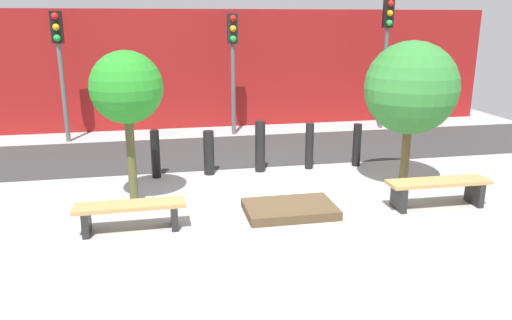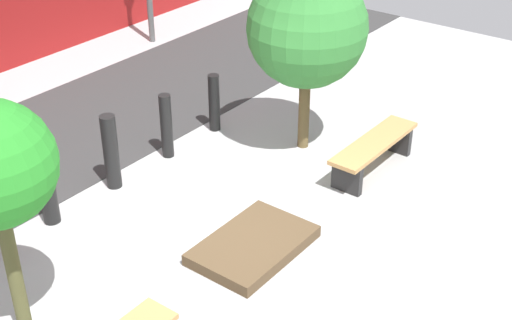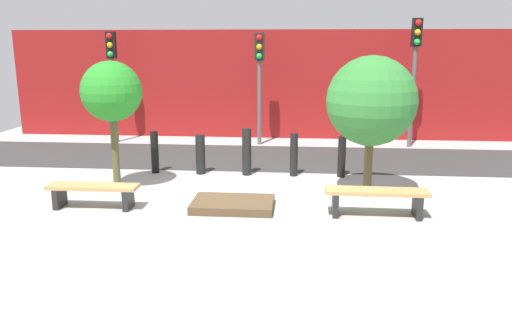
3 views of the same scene
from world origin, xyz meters
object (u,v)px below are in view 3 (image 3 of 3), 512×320
Objects in this scene: bollard_left at (200,154)px; bench_right at (376,197)px; bench_left at (93,192)px; planter_bed at (233,204)px; bollard_far_right at (342,157)px; traffic_light_mid_west at (259,68)px; tree_behind_left_bench at (111,93)px; bollard_far_left at (155,152)px; bollard_right at (294,155)px; traffic_light_west at (112,66)px; bollard_center at (247,152)px; traffic_light_mid_east at (415,59)px; tree_behind_right_bench at (371,101)px.

bench_right is at bearing -35.97° from bollard_left.
bench_left is 2.57m from planter_bed.
traffic_light_mid_west is (-2.16, 3.61, 1.80)m from bollard_far_right.
tree_behind_left_bench is 2.68× the size of bollard_far_left.
bollard_right reaches higher than bench_right.
tree_behind_left_bench is 2.82× the size of bollard_far_right.
bollard_right is at bearing 66.11° from planter_bed.
bollard_left is at bearing 113.89° from planter_bed.
bollard_far_right is 0.28× the size of traffic_light_west.
bollard_far_right is (4.71, 1.43, -1.54)m from tree_behind_left_bench.
tree_behind_left_bench reaches higher than bench_right.
bollard_far_left is 4.32m from bollard_far_right.
planter_bed is 1.59× the size of bollard_far_right.
bollard_left is 0.85× the size of bollard_center.
traffic_light_mid_west is 4.43m from traffic_light_mid_east.
bench_left is at bearing -134.09° from bollard_center.
bollard_right reaches higher than bollard_left.
bench_left is at bearing -73.36° from traffic_light_west.
traffic_light_west is (-5.50, 3.61, 1.81)m from bollard_right.
traffic_light_west is at bearing 146.74° from bollard_right.
traffic_light_mid_east is (1.87, 5.04, 0.65)m from tree_behind_right_bench.
planter_bed is 1.61× the size of bollard_left.
bollard_left is at bearing 180.00° from bollard_center.
traffic_light_mid_east is at bearing 41.17° from bench_left.
traffic_light_mid_west is (2.55, 6.24, 1.95)m from bench_left.
bollard_left is 0.25× the size of traffic_light_mid_east.
bench_left is 5.11m from bench_right.
traffic_light_mid_east is (6.97, 6.24, 2.21)m from bench_left.
bollard_far_left is 0.91× the size of bollard_center.
bench_right is 1.65× the size of bollard_center.
planter_bed is 0.46× the size of traffic_light_mid_west.
tree_behind_left_bench is 0.96× the size of tree_behind_right_bench.
traffic_light_mid_west is at bearing -179.99° from traffic_light_mid_east.
tree_behind_right_bench is at bearing 0.00° from tree_behind_left_bench.
traffic_light_mid_west is at bearing 73.34° from bollard_left.
bollard_center is at bearing -39.22° from traffic_light_west.
bollard_far_right is at bearing 105.46° from tree_behind_right_bench.
tree_behind_left_bench is at bearing -116.89° from traffic_light_mid_west.
tree_behind_right_bench is (5.11, 0.00, -0.13)m from tree_behind_left_bench.
tree_behind_right_bench reaches higher than bench_right.
bench_right is 5.40m from bollard_far_left.
planter_bed is at bearing 176.19° from bench_right.
bollard_left is (-3.63, 1.43, -1.42)m from tree_behind_right_bench.
bollard_far_left is at bearing 74.54° from tree_behind_left_bench.
bench_right is 1.95m from tree_behind_right_bench.
tree_behind_right_bench is at bearing 12.63° from bench_left.
bollard_left is at bearing 0.00° from bollard_far_left.
tree_behind_right_bench is 2.05m from bollard_far_right.
traffic_light_mid_west is (-2.55, 6.24, 1.92)m from bench_right.
traffic_light_west reaches higher than bollard_center.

